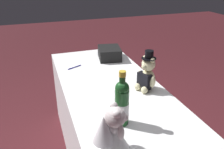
{
  "coord_description": "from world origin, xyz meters",
  "views": [
    {
      "loc": [
        1.5,
        -0.51,
        1.56
      ],
      "look_at": [
        0.0,
        0.0,
        0.83
      ],
      "focal_mm": 37.65,
      "sensor_mm": 36.0,
      "label": 1
    }
  ],
  "objects_px": {
    "gift_case_black": "(109,53)",
    "teddy_bear_bride": "(112,131)",
    "signing_pen": "(75,67)",
    "teddy_bear_groom": "(147,75)",
    "champagne_bottle": "(122,102)"
  },
  "relations": [
    {
      "from": "signing_pen",
      "to": "gift_case_black",
      "type": "relative_size",
      "value": 0.47
    },
    {
      "from": "teddy_bear_groom",
      "to": "champagne_bottle",
      "type": "height_order",
      "value": "champagne_bottle"
    },
    {
      "from": "teddy_bear_groom",
      "to": "champagne_bottle",
      "type": "bearing_deg",
      "value": -44.42
    },
    {
      "from": "teddy_bear_bride",
      "to": "gift_case_black",
      "type": "bearing_deg",
      "value": 162.28
    },
    {
      "from": "teddy_bear_groom",
      "to": "gift_case_black",
      "type": "relative_size",
      "value": 1.03
    },
    {
      "from": "teddy_bear_bride",
      "to": "gift_case_black",
      "type": "relative_size",
      "value": 0.86
    },
    {
      "from": "gift_case_black",
      "to": "teddy_bear_bride",
      "type": "bearing_deg",
      "value": -17.72
    },
    {
      "from": "champagne_bottle",
      "to": "signing_pen",
      "type": "relative_size",
      "value": 2.43
    },
    {
      "from": "champagne_bottle",
      "to": "signing_pen",
      "type": "bearing_deg",
      "value": -173.62
    },
    {
      "from": "signing_pen",
      "to": "gift_case_black",
      "type": "bearing_deg",
      "value": 107.64
    },
    {
      "from": "signing_pen",
      "to": "teddy_bear_groom",
      "type": "bearing_deg",
      "value": 35.98
    },
    {
      "from": "gift_case_black",
      "to": "champagne_bottle",
      "type": "bearing_deg",
      "value": -14.59
    },
    {
      "from": "teddy_bear_groom",
      "to": "champagne_bottle",
      "type": "relative_size",
      "value": 0.91
    },
    {
      "from": "teddy_bear_groom",
      "to": "teddy_bear_bride",
      "type": "height_order",
      "value": "teddy_bear_groom"
    },
    {
      "from": "teddy_bear_groom",
      "to": "champagne_bottle",
      "type": "xyz_separation_m",
      "value": [
        0.33,
        -0.32,
        0.02
      ]
    }
  ]
}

